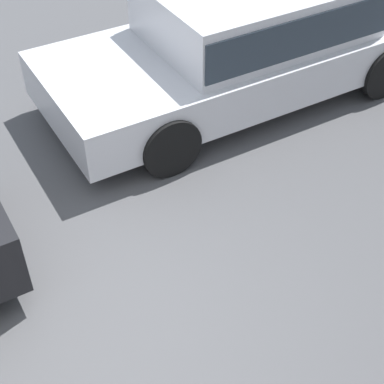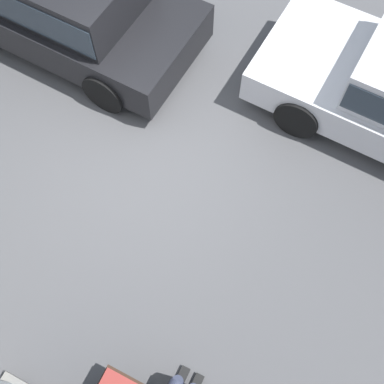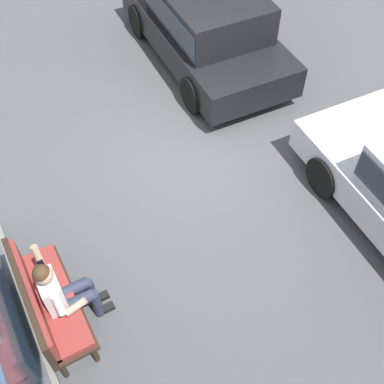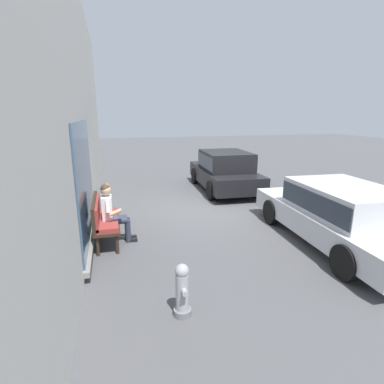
% 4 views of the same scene
% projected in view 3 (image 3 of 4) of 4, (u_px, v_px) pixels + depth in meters
% --- Properties ---
extents(ground_plane, '(60.00, 60.00, 0.00)m').
position_uv_depth(ground_plane, '(187.00, 152.00, 7.98)').
color(ground_plane, '#4C4C4F').
extents(bench, '(1.55, 0.55, 1.03)m').
position_uv_depth(bench, '(45.00, 302.00, 5.65)').
color(bench, '#332319').
rests_on(bench, ground_plane).
extents(person_on_phone, '(0.73, 0.74, 1.36)m').
position_uv_depth(person_on_phone, '(62.00, 292.00, 5.58)').
color(person_on_phone, '#2D3347').
rests_on(person_on_phone, ground_plane).
extents(parked_car_mid, '(4.22, 2.08, 1.49)m').
position_uv_depth(parked_car_mid, '(206.00, 23.00, 8.92)').
color(parked_car_mid, black).
rests_on(parked_car_mid, ground_plane).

